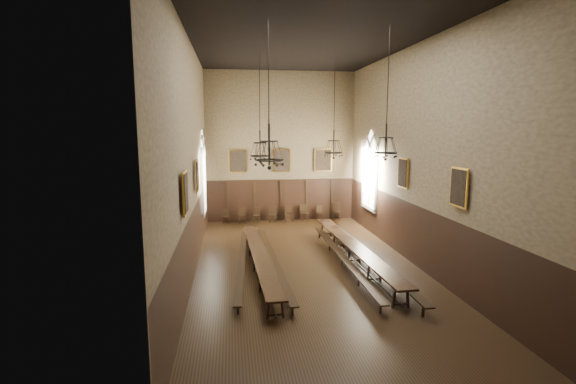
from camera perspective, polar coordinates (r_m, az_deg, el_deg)
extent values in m
cube|color=black|center=(17.32, 2.64, -10.25)|extent=(9.00, 18.00, 0.02)
cube|color=black|center=(16.74, 2.86, 20.40)|extent=(9.00, 18.00, 0.02)
cube|color=#877553|center=(25.33, -0.99, 6.16)|extent=(9.00, 0.02, 9.00)
cube|color=#877553|center=(7.79, 14.92, 0.24)|extent=(9.00, 0.02, 9.00)
cube|color=#877553|center=(16.22, -13.17, 4.54)|extent=(0.02, 18.00, 9.00)
cube|color=#877553|center=(17.81, 17.21, 4.73)|extent=(0.02, 18.00, 9.00)
cube|color=black|center=(16.63, -3.86, -8.53)|extent=(1.00, 9.34, 0.07)
cube|color=black|center=(17.82, 9.04, -7.26)|extent=(1.07, 10.05, 0.07)
cube|color=black|center=(17.12, -6.32, -9.12)|extent=(0.79, 9.18, 0.05)
cube|color=black|center=(17.06, -1.99, -9.09)|extent=(0.57, 9.46, 0.05)
cube|color=black|center=(17.44, 7.43, -8.71)|extent=(0.32, 9.80, 0.05)
cube|color=black|center=(17.80, 11.10, -8.32)|extent=(0.33, 10.70, 0.05)
cube|color=black|center=(25.14, -8.53, -3.36)|extent=(0.42, 0.42, 0.05)
cube|color=black|center=(25.26, -8.54, -2.78)|extent=(0.38, 0.08, 0.45)
cube|color=black|center=(25.21, -6.27, -3.20)|extent=(0.43, 0.43, 0.05)
cube|color=black|center=(25.33, -6.29, -2.58)|extent=(0.41, 0.06, 0.49)
cube|color=black|center=(25.28, -4.35, -3.23)|extent=(0.44, 0.44, 0.05)
cube|color=black|center=(25.40, -4.38, -2.65)|extent=(0.38, 0.11, 0.45)
cube|color=black|center=(25.24, -2.16, -3.17)|extent=(0.45, 0.45, 0.05)
cube|color=black|center=(25.36, -2.20, -2.56)|extent=(0.41, 0.09, 0.48)
cube|color=black|center=(25.38, 0.14, -3.05)|extent=(0.44, 0.44, 0.05)
cube|color=black|center=(25.51, 0.08, -2.42)|extent=(0.42, 0.06, 0.50)
cube|color=black|center=(25.58, 2.25, -2.92)|extent=(0.47, 0.47, 0.05)
cube|color=black|center=(25.71, 2.18, -2.27)|extent=(0.44, 0.07, 0.52)
cube|color=black|center=(25.72, 4.46, -2.97)|extent=(0.48, 0.48, 0.05)
cube|color=black|center=(25.84, 4.39, -2.37)|extent=(0.40, 0.12, 0.48)
cube|color=black|center=(26.02, 6.68, -2.72)|extent=(0.55, 0.55, 0.05)
cube|color=black|center=(26.15, 6.58, -2.05)|extent=(0.46, 0.14, 0.55)
cylinder|color=black|center=(18.56, -3.92, 13.77)|extent=(0.03, 0.03, 3.48)
torus|color=black|center=(18.53, -3.83, 4.93)|extent=(0.91, 0.91, 0.05)
torus|color=black|center=(18.50, -3.84, 6.74)|extent=(0.58, 0.58, 0.04)
cylinder|color=black|center=(18.50, -3.84, 6.41)|extent=(0.06, 0.06, 1.28)
cylinder|color=black|center=(19.65, 6.39, 13.50)|extent=(0.03, 0.03, 3.44)
torus|color=black|center=(19.61, 6.25, 5.35)|extent=(0.87, 0.87, 0.05)
torus|color=black|center=(19.59, 6.28, 6.98)|extent=(0.55, 0.55, 0.04)
cylinder|color=black|center=(19.59, 6.27, 6.69)|extent=(0.06, 0.06, 1.22)
cylinder|color=black|center=(13.82, -2.67, 16.02)|extent=(0.03, 0.03, 3.25)
torus|color=black|center=(13.74, -2.59, 4.39)|extent=(0.94, 0.94, 0.06)
torus|color=black|center=(13.71, -2.61, 6.94)|extent=(0.60, 0.60, 0.04)
cylinder|color=black|center=(13.71, -2.60, 6.48)|extent=(0.07, 0.07, 1.33)
cylinder|color=black|center=(14.91, 13.56, 15.30)|extent=(0.03, 0.03, 3.23)
torus|color=black|center=(14.82, 13.20, 5.23)|extent=(0.81, 0.81, 0.05)
torus|color=black|center=(14.80, 13.27, 7.25)|extent=(0.51, 0.51, 0.04)
cylinder|color=black|center=(14.80, 13.26, 6.88)|extent=(0.06, 0.06, 1.14)
cube|color=gold|center=(25.07, -6.88, 4.24)|extent=(1.10, 0.12, 1.40)
cube|color=black|center=(25.07, -6.88, 4.24)|extent=(0.98, 0.02, 1.28)
cube|color=gold|center=(25.24, -0.95, 4.34)|extent=(1.10, 0.12, 1.40)
cube|color=black|center=(25.24, -0.95, 4.34)|extent=(0.98, 0.02, 1.28)
cube|color=gold|center=(25.68, 4.83, 4.38)|extent=(1.10, 0.12, 1.40)
cube|color=black|center=(25.68, 4.83, 4.38)|extent=(0.98, 0.02, 1.28)
cube|color=gold|center=(17.27, -12.35, 2.14)|extent=(0.12, 1.00, 1.30)
cube|color=black|center=(17.27, -12.35, 2.14)|extent=(0.02, 0.88, 1.18)
cube|color=gold|center=(12.83, -13.90, -0.12)|extent=(0.12, 1.00, 1.30)
cube|color=black|center=(12.83, -13.90, -0.12)|extent=(0.02, 0.88, 1.18)
cube|color=gold|center=(18.73, 15.46, 2.52)|extent=(0.12, 1.00, 1.30)
cube|color=black|center=(18.73, 15.46, 2.52)|extent=(0.02, 0.88, 1.18)
cube|color=gold|center=(14.73, 22.33, 0.59)|extent=(0.12, 1.00, 1.30)
cube|color=black|center=(14.73, 22.33, 0.59)|extent=(0.02, 0.88, 1.18)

